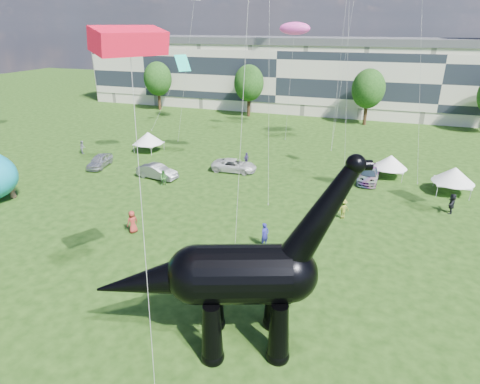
% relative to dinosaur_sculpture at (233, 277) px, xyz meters
% --- Properties ---
extents(ground, '(220.00, 220.00, 0.00)m').
position_rel_dinosaur_sculpture_xyz_m(ground, '(-4.40, -0.08, -4.00)').
color(ground, '#16330C').
rests_on(ground, ground).
extents(terrace_row, '(78.00, 11.00, 12.00)m').
position_rel_dinosaur_sculpture_xyz_m(terrace_row, '(-12.40, 61.92, 2.00)').
color(terrace_row, beige).
rests_on(terrace_row, ground).
extents(tree_far_left, '(5.20, 5.20, 9.44)m').
position_rel_dinosaur_sculpture_xyz_m(tree_far_left, '(-34.40, 52.92, 2.29)').
color(tree_far_left, '#382314').
rests_on(tree_far_left, ground).
extents(tree_mid_left, '(5.20, 5.20, 9.44)m').
position_rel_dinosaur_sculpture_xyz_m(tree_mid_left, '(-16.40, 52.92, 2.29)').
color(tree_mid_left, '#382314').
rests_on(tree_mid_left, ground).
extents(tree_mid_right, '(5.20, 5.20, 9.44)m').
position_rel_dinosaur_sculpture_xyz_m(tree_mid_right, '(3.60, 52.92, 2.29)').
color(tree_mid_right, '#382314').
rests_on(tree_mid_right, ground).
extents(dinosaur_sculpture, '(12.74, 6.25, 10.59)m').
position_rel_dinosaur_sculpture_xyz_m(dinosaur_sculpture, '(0.00, 0.00, 0.00)').
color(dinosaur_sculpture, black).
rests_on(dinosaur_sculpture, ground).
extents(car_silver, '(2.53, 4.52, 1.45)m').
position_rel_dinosaur_sculpture_xyz_m(car_silver, '(-24.06, 20.91, -3.27)').
color(car_silver, silver).
rests_on(car_silver, ground).
extents(car_grey, '(4.72, 2.19, 1.50)m').
position_rel_dinosaur_sculpture_xyz_m(car_grey, '(-15.93, 19.87, -3.25)').
color(car_grey, slate).
rests_on(car_grey, ground).
extents(car_white, '(5.14, 2.62, 1.39)m').
position_rel_dinosaur_sculpture_xyz_m(car_white, '(-8.88, 24.62, -3.30)').
color(car_white, silver).
rests_on(car_white, ground).
extents(car_dark, '(2.28, 4.95, 1.40)m').
position_rel_dinosaur_sculpture_xyz_m(car_dark, '(5.49, 26.30, -3.30)').
color(car_dark, '#595960').
rests_on(car_dark, ground).
extents(gazebo_near, '(3.87, 3.87, 2.69)m').
position_rel_dinosaur_sculpture_xyz_m(gazebo_near, '(13.27, 25.65, -2.11)').
color(gazebo_near, white).
rests_on(gazebo_near, ground).
extents(gazebo_far, '(3.55, 3.55, 2.47)m').
position_rel_dinosaur_sculpture_xyz_m(gazebo_far, '(7.51, 28.40, -2.26)').
color(gazebo_far, white).
rests_on(gazebo_far, ground).
extents(gazebo_left, '(4.08, 4.08, 2.58)m').
position_rel_dinosaur_sculpture_xyz_m(gazebo_left, '(-21.89, 28.13, -2.18)').
color(gazebo_left, white).
rests_on(gazebo_left, ground).
extents(visitors, '(49.82, 40.74, 1.88)m').
position_rel_dinosaur_sculpture_xyz_m(visitors, '(-4.89, 14.81, -3.14)').
color(visitors, '#955D4A').
rests_on(visitors, ground).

